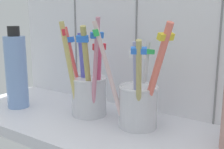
% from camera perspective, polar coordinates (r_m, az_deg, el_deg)
% --- Properties ---
extents(counter_slab, '(0.64, 0.22, 0.02)m').
position_cam_1_polar(counter_slab, '(0.51, -1.54, -11.09)').
color(counter_slab, silver).
rests_on(counter_slab, ground).
extents(tile_wall_back, '(0.64, 0.02, 0.45)m').
position_cam_1_polar(tile_wall_back, '(0.57, 5.60, 13.46)').
color(tile_wall_back, white).
rests_on(tile_wall_back, ground).
extents(toothbrush_cup_left, '(0.11, 0.09, 0.19)m').
position_cam_1_polar(toothbrush_cup_left, '(0.54, -4.93, -3.21)').
color(toothbrush_cup_left, silver).
rests_on(toothbrush_cup_left, counter_slab).
extents(toothbrush_cup_right, '(0.13, 0.11, 0.18)m').
position_cam_1_polar(toothbrush_cup_right, '(0.48, 5.37, -5.32)').
color(toothbrush_cup_right, silver).
rests_on(toothbrush_cup_right, counter_slab).
extents(soap_bottle, '(0.04, 0.04, 0.17)m').
position_cam_1_polar(soap_bottle, '(0.61, -18.92, 0.74)').
color(soap_bottle, '#7C9FD8').
rests_on(soap_bottle, counter_slab).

